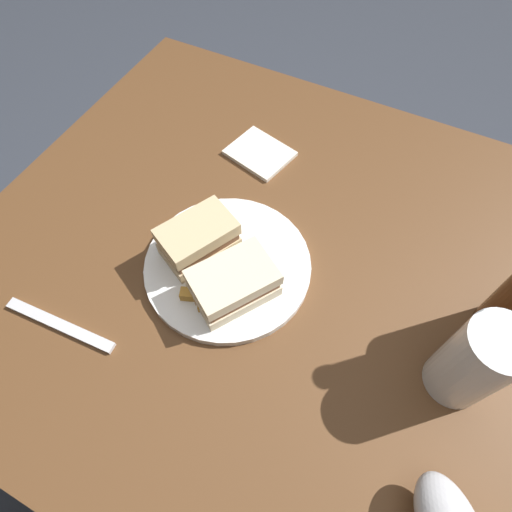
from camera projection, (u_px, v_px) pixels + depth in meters
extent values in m
plane|color=#333842|center=(271.00, 388.00, 1.30)|extent=(6.00, 6.00, 0.00)
cube|color=brown|center=(275.00, 345.00, 0.99)|extent=(1.02, 0.88, 0.73)
cylinder|color=white|center=(228.00, 266.00, 0.67)|extent=(0.26, 0.26, 0.01)
cube|color=#CCB284|center=(200.00, 246.00, 0.67)|extent=(0.11, 0.13, 0.02)
cube|color=brown|center=(198.00, 239.00, 0.66)|extent=(0.11, 0.12, 0.01)
cube|color=#CCB284|center=(197.00, 232.00, 0.64)|extent=(0.11, 0.13, 0.02)
cube|color=beige|center=(234.00, 288.00, 0.63)|extent=(0.13, 0.14, 0.02)
cube|color=#8C5B3D|center=(233.00, 283.00, 0.62)|extent=(0.12, 0.13, 0.01)
cube|color=beige|center=(233.00, 277.00, 0.61)|extent=(0.13, 0.14, 0.02)
cube|color=#B77F33|center=(214.00, 306.00, 0.62)|extent=(0.05, 0.03, 0.01)
cube|color=#B77F33|center=(206.00, 258.00, 0.66)|extent=(0.05, 0.05, 0.02)
cube|color=#AD702D|center=(201.00, 290.00, 0.64)|extent=(0.04, 0.05, 0.02)
cube|color=gold|center=(193.00, 295.00, 0.63)|extent=(0.04, 0.03, 0.02)
cylinder|color=white|center=(475.00, 363.00, 0.52)|extent=(0.08, 0.08, 0.15)
cylinder|color=#C67014|center=(466.00, 369.00, 0.54)|extent=(0.07, 0.07, 0.10)
cube|color=silver|center=(260.00, 153.00, 0.81)|extent=(0.13, 0.11, 0.01)
cube|color=silver|center=(60.00, 325.00, 0.63)|extent=(0.18, 0.03, 0.01)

